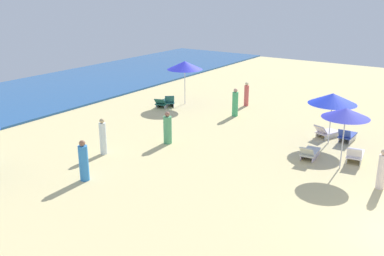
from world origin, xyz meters
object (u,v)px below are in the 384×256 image
(lounge_chair_4_0, at_px, (355,155))
(beachgoer_6, at_px, (168,129))
(beachgoer_1, at_px, (246,95))
(beachgoer_0, at_px, (382,170))
(beachgoer_2, at_px, (84,162))
(umbrella_1, at_px, (333,99))
(lounge_chair_0_0, at_px, (169,101))
(umbrella_4, at_px, (346,113))
(beach_ball_0, at_px, (334,116))
(umbrella_0, at_px, (185,65))
(lounge_chair_1_1, at_px, (347,136))
(lounge_chair_0_1, at_px, (163,103))
(beachgoer_5, at_px, (103,137))
(lounge_chair_1_0, at_px, (326,132))
(beachgoer_3, at_px, (235,103))
(lounge_chair_4_1, at_px, (310,153))

(lounge_chair_4_0, bearing_deg, beachgoer_6, 11.12)
(lounge_chair_4_0, distance_m, beachgoer_1, 9.79)
(beachgoer_0, relative_size, beachgoer_2, 0.95)
(umbrella_1, height_order, beachgoer_2, umbrella_1)
(lounge_chair_0_0, relative_size, beachgoer_6, 0.93)
(umbrella_1, bearing_deg, beachgoer_6, 124.10)
(umbrella_4, bearing_deg, beachgoer_2, 130.64)
(lounge_chair_4_0, distance_m, beach_ball_0, 6.34)
(umbrella_0, height_order, lounge_chair_1_1, umbrella_0)
(lounge_chair_1_1, distance_m, beach_ball_0, 3.76)
(lounge_chair_1_1, height_order, beach_ball_0, lounge_chair_1_1)
(lounge_chair_4_0, bearing_deg, beachgoer_2, 36.39)
(umbrella_0, bearing_deg, beachgoer_0, -114.71)
(lounge_chair_0_1, bearing_deg, beachgoer_5, 93.46)
(lounge_chair_0_0, distance_m, lounge_chair_1_1, 11.04)
(lounge_chair_1_1, bearing_deg, beach_ball_0, -63.17)
(lounge_chair_0_1, distance_m, beachgoer_6, 6.73)
(lounge_chair_0_1, height_order, lounge_chair_1_0, lounge_chair_1_0)
(lounge_chair_4_0, height_order, beachgoer_3, beachgoer_3)
(lounge_chair_4_1, distance_m, beachgoer_1, 8.95)
(umbrella_1, distance_m, umbrella_4, 3.02)
(umbrella_0, distance_m, beachgoer_3, 4.35)
(beachgoer_3, bearing_deg, beachgoer_5, -169.96)
(lounge_chair_0_0, relative_size, umbrella_4, 0.56)
(beachgoer_0, distance_m, beachgoer_5, 11.40)
(lounge_chair_0_0, bearing_deg, lounge_chair_0_1, 15.69)
(umbrella_0, distance_m, umbrella_1, 10.11)
(umbrella_1, relative_size, beachgoer_2, 1.50)
(lounge_chair_4_1, distance_m, beachgoer_2, 9.51)
(lounge_chair_0_0, bearing_deg, beachgoer_1, 175.25)
(lounge_chair_4_0, bearing_deg, umbrella_4, 67.51)
(lounge_chair_0_0, relative_size, beachgoer_3, 0.89)
(lounge_chair_4_0, distance_m, lounge_chair_4_1, 1.88)
(beachgoer_6, bearing_deg, umbrella_0, 18.65)
(lounge_chair_0_0, bearing_deg, beach_ball_0, 158.13)
(lounge_chair_1_1, xyz_separation_m, beachgoer_1, (3.16, 7.07, 0.44))
(umbrella_0, xyz_separation_m, lounge_chair_1_0, (-1.36, -9.48, -2.22))
(lounge_chair_4_1, distance_m, beachgoer_0, 3.52)
(lounge_chair_4_1, xyz_separation_m, beachgoer_3, (3.91, 5.83, 0.50))
(umbrella_1, xyz_separation_m, beachgoer_1, (3.96, 6.43, -1.47))
(beachgoer_2, height_order, beachgoer_6, beachgoer_2)
(beachgoer_2, bearing_deg, umbrella_0, -135.90)
(umbrella_0, bearing_deg, lounge_chair_0_0, 151.67)
(lounge_chair_4_0, bearing_deg, beachgoer_5, 22.14)
(lounge_chair_0_0, bearing_deg, beachgoer_6, 86.97)
(beachgoer_2, bearing_deg, beachgoer_1, -152.45)
(lounge_chair_1_0, xyz_separation_m, beachgoer_2, (-10.22, 6.06, 0.50))
(beachgoer_1, height_order, beachgoer_3, beachgoer_3)
(beachgoer_5, bearing_deg, beachgoer_3, -28.45)
(lounge_chair_1_0, height_order, beachgoer_1, beachgoer_1)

